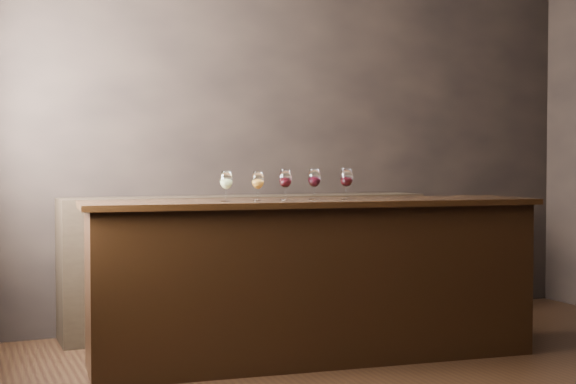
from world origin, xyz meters
name	(u,v)px	position (x,y,z in m)	size (l,w,h in m)	color
room_shell	(413,53)	(-0.23, 0.11, 1.81)	(5.02, 4.52, 2.81)	black
bar_counter	(314,283)	(-0.40, 0.99, 0.48)	(2.76, 0.60, 0.97)	black
bar_top	(315,203)	(-0.40, 0.99, 0.99)	(2.85, 0.66, 0.04)	black
back_bar_shelf	(250,262)	(-0.45, 2.03, 0.50)	(2.75, 0.40, 0.99)	black
glass_white	(226,181)	(-0.98, 0.98, 1.13)	(0.08, 0.08, 0.18)	white
glass_amber	(258,181)	(-0.78, 0.99, 1.12)	(0.08, 0.08, 0.18)	white
glass_red_a	(285,179)	(-0.58, 1.02, 1.13)	(0.08, 0.08, 0.19)	white
glass_red_b	(314,179)	(-0.40, 1.00, 1.13)	(0.08, 0.08, 0.19)	white
glass_red_c	(346,178)	(-0.19, 0.96, 1.13)	(0.08, 0.08, 0.19)	white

